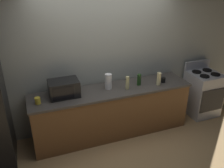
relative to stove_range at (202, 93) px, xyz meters
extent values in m
plane|color=tan|center=(-2.00, -0.40, -0.46)|extent=(8.00, 8.00, 0.00)
cube|color=#9EA399|center=(-2.00, 0.41, 0.89)|extent=(6.40, 0.10, 2.70)
cube|color=brown|center=(-2.00, 0.00, -0.03)|extent=(2.80, 0.60, 0.86)
cube|color=#47423D|center=(-2.00, 0.00, 0.42)|extent=(2.84, 0.64, 0.04)
cube|color=#B7BABF|center=(0.00, 0.00, -0.01)|extent=(0.60, 0.60, 0.90)
cube|color=black|center=(0.00, -0.30, -0.01)|extent=(0.55, 0.02, 0.48)
cube|color=#B7BABF|center=(0.00, 0.28, 0.53)|extent=(0.60, 0.04, 0.18)
cylinder|color=black|center=(-0.13, -0.12, 0.45)|extent=(0.18, 0.18, 0.02)
cylinder|color=black|center=(0.13, -0.12, 0.45)|extent=(0.18, 0.18, 0.02)
cylinder|color=black|center=(-0.13, 0.12, 0.45)|extent=(0.18, 0.18, 0.02)
cylinder|color=black|center=(0.13, 0.12, 0.45)|extent=(0.18, 0.18, 0.02)
cube|color=black|center=(-2.81, 0.05, 0.57)|extent=(0.48, 0.34, 0.27)
cube|color=black|center=(-2.85, -0.12, 0.57)|extent=(0.34, 0.01, 0.21)
cylinder|color=white|center=(-2.05, 0.05, 0.57)|extent=(0.12, 0.12, 0.27)
cylinder|color=beige|center=(-1.15, -0.12, 0.55)|extent=(0.07, 0.07, 0.23)
cylinder|color=beige|center=(-1.75, -0.08, 0.55)|extent=(0.06, 0.06, 0.23)
cylinder|color=#1E3F19|center=(-1.49, -0.01, 0.54)|extent=(0.07, 0.07, 0.21)
cylinder|color=yellow|center=(-3.24, -0.07, 0.49)|extent=(0.09, 0.09, 0.11)
cylinder|color=black|center=(-1.02, -0.05, 0.48)|extent=(0.08, 0.08, 0.09)
camera|label=1|loc=(-3.32, -3.52, 2.30)|focal=38.93mm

